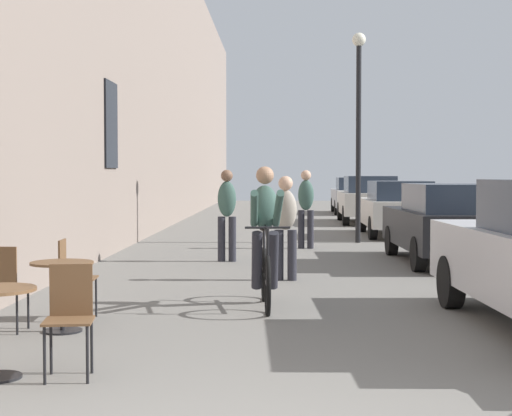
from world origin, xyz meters
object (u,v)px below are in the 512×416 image
cafe_chair_mid_toward_wall (72,273)px  parked_car_fifth (354,195)px  parked_car_third (397,207)px  parked_car_second (448,222)px  parked_car_fourth (368,199)px  cafe_chair_near_toward_wall (70,312)px  cafe_table_mid (62,281)px  pedestrian_far (306,204)px  street_lamp (359,110)px  cyclist_on_bicycle (265,240)px  pedestrian_mid (227,210)px  pedestrian_near (286,222)px  cafe_chair_mid_toward_street (4,282)px

cafe_chair_mid_toward_wall → parked_car_fifth: 24.41m
cafe_chair_mid_toward_wall → parked_car_third: (5.41, 12.05, 0.23)m
parked_car_second → parked_car_fourth: bearing=90.3°
cafe_chair_near_toward_wall → cafe_table_mid: 1.87m
pedestrian_far → street_lamp: street_lamp is taller
street_lamp → parked_car_fifth: bearing=84.8°
cyclist_on_bicycle → pedestrian_mid: size_ratio=1.04×
parked_car_third → parked_car_fourth: parked_car_fourth is taller
pedestrian_near → parked_car_third: pedestrian_near is taller
cafe_chair_mid_toward_street → parked_car_third: size_ratio=0.22×
pedestrian_near → parked_car_fourth: pedestrian_near is taller
cafe_chair_mid_toward_street → street_lamp: size_ratio=0.18×
cafe_chair_mid_toward_street → cafe_chair_mid_toward_wall: (0.50, 0.76, 0.00)m
cafe_chair_near_toward_wall → street_lamp: 13.22m
cafe_table_mid → cyclist_on_bicycle: size_ratio=0.41×
cyclist_on_bicycle → parked_car_fourth: cyclist_on_bicycle is taller
cafe_chair_mid_toward_wall → cafe_table_mid: bearing=-83.7°
street_lamp → parked_car_fifth: (1.26, 13.80, -2.34)m
cafe_table_mid → cafe_chair_mid_toward_street: (-0.57, -0.08, -0.00)m
cyclist_on_bicycle → pedestrian_mid: (-0.78, 4.91, 0.14)m
cafe_chair_near_toward_wall → cyclist_on_bicycle: size_ratio=0.51×
parked_car_third → cafe_chair_near_toward_wall: bearing=-108.2°
cafe_table_mid → cyclist_on_bicycle: cyclist_on_bicycle is taller
cafe_chair_mid_toward_street → pedestrian_mid: pedestrian_mid is taller
pedestrian_far → parked_car_fourth: bearing=75.2°
cafe_chair_mid_toward_street → parked_car_fourth: size_ratio=0.20×
pedestrian_mid → pedestrian_far: pedestrian_far is taller
cyclist_on_bicycle → pedestrian_near: cyclist_on_bicycle is taller
cafe_chair_mid_toward_wall → pedestrian_mid: bearing=77.1°
pedestrian_mid → parked_car_fourth: bearing=71.3°
cafe_table_mid → cyclist_on_bicycle: 2.67m
cafe_chair_near_toward_wall → parked_car_fifth: size_ratio=0.21×
parked_car_fifth → pedestrian_near: bearing=-98.4°
cafe_chair_near_toward_wall → cafe_chair_mid_toward_street: (-1.12, 1.71, 0.00)m
parked_car_fourth → cyclist_on_bicycle: bearing=-100.8°
cafe_chair_mid_toward_wall → pedestrian_near: pedestrian_near is taller
cafe_chair_mid_toward_wall → parked_car_fourth: size_ratio=0.20×
cafe_table_mid → pedestrian_near: 4.65m
cafe_chair_near_toward_wall → pedestrian_mid: bearing=85.0°
cafe_chair_mid_toward_street → pedestrian_near: (2.90, 4.08, 0.37)m
parked_car_fifth → cafe_table_mid: bearing=-102.4°
parked_car_second → parked_car_fifth: size_ratio=0.98×
parked_car_second → parked_car_fifth: parked_car_fifth is taller
cafe_table_mid → cyclist_on_bicycle: bearing=39.2°
cyclist_on_bicycle → pedestrian_far: size_ratio=1.04×
cafe_table_mid → cafe_chair_near_toward_wall: bearing=-73.0°
pedestrian_near → street_lamp: 7.25m
cafe_chair_mid_toward_wall → street_lamp: street_lamp is taller
cafe_table_mid → pedestrian_far: 9.61m
street_lamp → parked_car_fourth: size_ratio=1.12×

